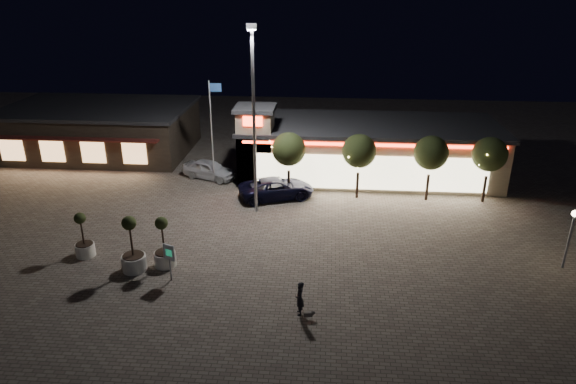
# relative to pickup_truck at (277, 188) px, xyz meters

# --- Properties ---
(ground) EXTENTS (90.00, 90.00, 0.00)m
(ground) POSITION_rel_pickup_truck_xyz_m (-3.16, -10.45, -0.75)
(ground) COLOR #6C6257
(ground) RESTS_ON ground
(retail_building) EXTENTS (20.40, 8.40, 6.10)m
(retail_building) POSITION_rel_pickup_truck_xyz_m (6.35, 5.37, 1.46)
(retail_building) COLOR tan
(retail_building) RESTS_ON ground
(restaurant_building) EXTENTS (16.40, 11.00, 4.30)m
(restaurant_building) POSITION_rel_pickup_truck_xyz_m (-17.16, 9.52, 1.40)
(restaurant_building) COLOR #382D23
(restaurant_building) RESTS_ON ground
(floodlight_pole) EXTENTS (0.60, 0.40, 12.38)m
(floodlight_pole) POSITION_rel_pickup_truck_xyz_m (-1.16, -2.45, 6.26)
(floodlight_pole) COLOR gray
(floodlight_pole) RESTS_ON ground
(flagpole) EXTENTS (0.95, 0.10, 8.00)m
(flagpole) POSITION_rel_pickup_truck_xyz_m (-5.06, 2.55, 3.99)
(flagpole) COLOR white
(flagpole) RESTS_ON ground
(lamp_post_east) EXTENTS (0.36, 0.36, 3.48)m
(lamp_post_east) POSITION_rel_pickup_truck_xyz_m (16.84, -8.45, 1.70)
(lamp_post_east) COLOR gray
(lamp_post_east) RESTS_ON ground
(string_tree_a) EXTENTS (2.42, 2.42, 4.79)m
(string_tree_a) POSITION_rel_pickup_truck_xyz_m (0.84, 0.55, 2.81)
(string_tree_a) COLOR #332319
(string_tree_a) RESTS_ON ground
(string_tree_b) EXTENTS (2.42, 2.42, 4.79)m
(string_tree_b) POSITION_rel_pickup_truck_xyz_m (5.84, 0.55, 2.81)
(string_tree_b) COLOR #332319
(string_tree_b) RESTS_ON ground
(string_tree_c) EXTENTS (2.42, 2.42, 4.79)m
(string_tree_c) POSITION_rel_pickup_truck_xyz_m (10.84, 0.55, 2.81)
(string_tree_c) COLOR #332319
(string_tree_c) RESTS_ON ground
(string_tree_d) EXTENTS (2.42, 2.42, 4.79)m
(string_tree_d) POSITION_rel_pickup_truck_xyz_m (14.84, 0.55, 2.81)
(string_tree_d) COLOR #332319
(string_tree_d) RESTS_ON ground
(pickup_truck) EXTENTS (5.97, 4.24, 1.51)m
(pickup_truck) POSITION_rel_pickup_truck_xyz_m (0.00, 0.00, 0.00)
(pickup_truck) COLOR black
(pickup_truck) RESTS_ON ground
(white_sedan) EXTENTS (4.72, 3.24, 1.49)m
(white_sedan) POSITION_rel_pickup_truck_xyz_m (-5.75, 3.55, -0.01)
(white_sedan) COLOR silver
(white_sedan) RESTS_ON ground
(pedestrian) EXTENTS (0.49, 0.68, 1.72)m
(pedestrian) POSITION_rel_pickup_truck_xyz_m (2.54, -13.90, 0.10)
(pedestrian) COLOR black
(pedestrian) RESTS_ON ground
(dog) EXTENTS (0.54, 0.25, 0.29)m
(dog) POSITION_rel_pickup_truck_xyz_m (3.04, -14.27, -0.47)
(dog) COLOR #59514C
(dog) RESTS_ON ground
(planter_left) EXTENTS (1.11, 1.11, 2.72)m
(planter_left) POSITION_rel_pickup_truck_xyz_m (-10.14, -9.33, 0.08)
(planter_left) COLOR silver
(planter_left) RESTS_ON ground
(planter_mid) EXTENTS (1.32, 1.32, 3.25)m
(planter_mid) POSITION_rel_pickup_truck_xyz_m (-6.75, -10.65, 0.25)
(planter_mid) COLOR silver
(planter_mid) RESTS_ON ground
(planter_right) EXTENTS (1.21, 1.21, 2.97)m
(planter_right) POSITION_rel_pickup_truck_xyz_m (-5.21, -10.03, 0.16)
(planter_right) COLOR silver
(planter_right) RESTS_ON ground
(valet_sign) EXTENTS (0.67, 0.32, 2.11)m
(valet_sign) POSITION_rel_pickup_truck_xyz_m (-4.44, -11.49, 0.72)
(valet_sign) COLOR gray
(valet_sign) RESTS_ON ground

